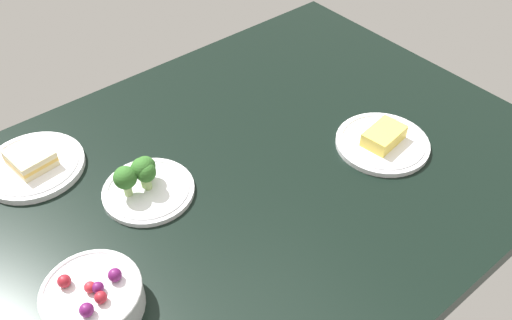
{
  "coord_description": "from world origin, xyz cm",
  "views": [
    {
      "loc": [
        49.32,
        59.67,
        78.21
      ],
      "look_at": [
        0.0,
        0.0,
        6.0
      ],
      "focal_mm": 38.38,
      "sensor_mm": 36.0,
      "label": 1
    }
  ],
  "objects_px": {
    "plate_cheese": "(383,141)",
    "bowl_berries": "(93,297)",
    "plate_sandwich": "(33,164)",
    "plate_broccoli": "(145,183)"
  },
  "relations": [
    {
      "from": "plate_sandwich",
      "to": "plate_cheese",
      "type": "distance_m",
      "value": 0.7
    },
    {
      "from": "plate_cheese",
      "to": "bowl_berries",
      "type": "distance_m",
      "value": 0.63
    },
    {
      "from": "plate_sandwich",
      "to": "bowl_berries",
      "type": "bearing_deg",
      "value": 81.68
    },
    {
      "from": "plate_cheese",
      "to": "bowl_berries",
      "type": "xyz_separation_m",
      "value": [
        0.63,
        -0.03,
        0.02
      ]
    },
    {
      "from": "plate_cheese",
      "to": "bowl_berries",
      "type": "height_order",
      "value": "bowl_berries"
    },
    {
      "from": "plate_sandwich",
      "to": "plate_cheese",
      "type": "bearing_deg",
      "value": 146.11
    },
    {
      "from": "plate_cheese",
      "to": "bowl_berries",
      "type": "bearing_deg",
      "value": -2.74
    },
    {
      "from": "plate_broccoli",
      "to": "bowl_berries",
      "type": "height_order",
      "value": "plate_broccoli"
    },
    {
      "from": "plate_cheese",
      "to": "plate_broccoli",
      "type": "height_order",
      "value": "plate_broccoli"
    },
    {
      "from": "plate_cheese",
      "to": "plate_sandwich",
      "type": "bearing_deg",
      "value": -33.89
    }
  ]
}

